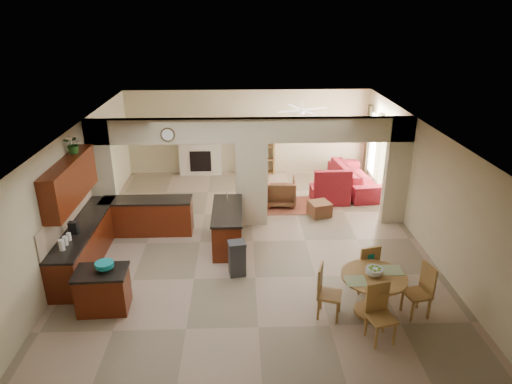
{
  "coord_description": "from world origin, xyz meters",
  "views": [
    {
      "loc": [
        -0.28,
        -9.78,
        5.29
      ],
      "look_at": [
        0.09,
        0.3,
        1.17
      ],
      "focal_mm": 32.0,
      "sensor_mm": 36.0,
      "label": 1
    }
  ],
  "objects_px": {
    "kitchen_island": "(103,290)",
    "dining_table": "(373,289)",
    "armchair": "(281,192)",
    "sofa": "(356,177)"
  },
  "relations": [
    {
      "from": "kitchen_island",
      "to": "dining_table",
      "type": "height_order",
      "value": "kitchen_island"
    },
    {
      "from": "kitchen_island",
      "to": "armchair",
      "type": "relative_size",
      "value": 1.14
    },
    {
      "from": "kitchen_island",
      "to": "armchair",
      "type": "height_order",
      "value": "kitchen_island"
    },
    {
      "from": "kitchen_island",
      "to": "sofa",
      "type": "xyz_separation_m",
      "value": [
        6.15,
        5.86,
        -0.03
      ]
    },
    {
      "from": "dining_table",
      "to": "sofa",
      "type": "xyz_separation_m",
      "value": [
        1.2,
        6.17,
        -0.15
      ]
    },
    {
      "from": "dining_table",
      "to": "armchair",
      "type": "height_order",
      "value": "dining_table"
    },
    {
      "from": "kitchen_island",
      "to": "armchair",
      "type": "distance_m",
      "value": 6.04
    },
    {
      "from": "kitchen_island",
      "to": "dining_table",
      "type": "distance_m",
      "value": 4.96
    },
    {
      "from": "kitchen_island",
      "to": "dining_table",
      "type": "relative_size",
      "value": 0.83
    },
    {
      "from": "kitchen_island",
      "to": "sofa",
      "type": "distance_m",
      "value": 8.5
    }
  ]
}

